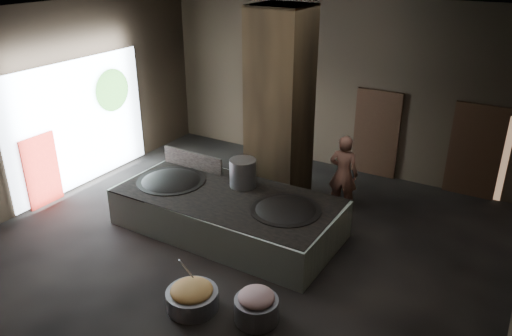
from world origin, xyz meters
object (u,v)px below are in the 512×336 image
Objects in this scene: hearth_platform at (228,213)px; stock_pot at (243,173)px; veg_basin at (192,299)px; cook at (343,174)px; wok_left at (171,184)px; wok_right at (285,213)px; meat_basin at (256,309)px.

hearth_platform is 7.67× the size of stock_pot.
veg_basin is (0.89, -2.42, -0.25)m from hearth_platform.
cook is 2.07× the size of veg_basin.
stock_pot is 2.31m from cook.
wok_left is at bearing -177.11° from hearth_platform.
cook is (1.75, 2.09, 0.50)m from hearth_platform.
cook is at bearing 50.88° from hearth_platform.
hearth_platform is 0.91m from stock_pot.
hearth_platform is 2.60× the size of cook.
meat_basin is (0.62, -2.18, -0.55)m from wok_right.
stock_pot is (1.50, 0.60, 0.38)m from wok_left.
hearth_platform is 1.49m from wok_left.
cook reaches higher than veg_basin.
meat_basin is (1.08, 0.29, 0.04)m from veg_basin.
wok_left is 1.69× the size of veg_basin.
veg_basin is (-0.87, -4.51, -0.74)m from cook.
cook reaches higher than wok_right.
wok_left is 3.38m from veg_basin.
veg_basin is at bearing -165.10° from meat_basin.
wok_left is 0.82× the size of cook.
wok_right is 1.58× the size of veg_basin.
cook is at bearing 79.11° from veg_basin.
cook is at bearing 78.79° from wok_right.
meat_basin is at bearing -54.47° from stock_pot.
cook is at bearing 33.70° from wok_left.
wok_left is (-1.45, -0.05, 0.34)m from hearth_platform.
stock_pot is at bearing 158.96° from wok_right.
wok_right is at bearing 3.04° from hearth_platform.
stock_pot is at bearing 21.80° from wok_left.
wok_right is at bearing 105.76° from meat_basin.
wok_left reaches higher than meat_basin.
wok_left is 2.05× the size of meat_basin.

